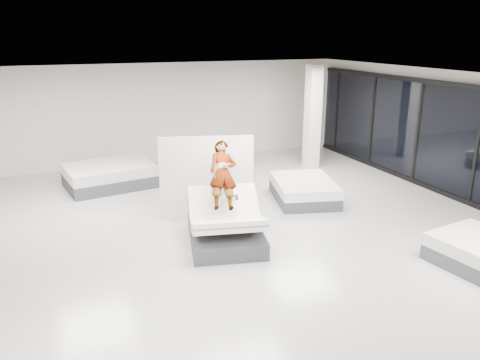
% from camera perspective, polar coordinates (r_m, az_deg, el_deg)
% --- Properties ---
extents(room, '(14.00, 14.04, 3.20)m').
position_cam_1_polar(room, '(9.03, 1.50, 1.49)').
color(room, beige).
rests_on(room, ground).
extents(hero_bed, '(1.80, 2.15, 1.16)m').
position_cam_1_polar(hero_bed, '(9.46, -1.77, -5.67)').
color(hero_bed, '#3C3B41').
rests_on(hero_bed, floor).
extents(person, '(0.86, 1.47, 1.36)m').
position_cam_1_polar(person, '(9.47, -2.07, -0.49)').
color(person, slate).
rests_on(person, hero_bed).
extents(remote, '(0.08, 0.15, 0.08)m').
position_cam_1_polar(remote, '(9.23, -0.42, -2.10)').
color(remote, black).
rests_on(remote, person).
extents(divider_panel, '(2.06, 0.66, 1.92)m').
position_cam_1_polar(divider_panel, '(10.57, -4.07, 0.24)').
color(divider_panel, silver).
rests_on(divider_panel, floor).
extents(flat_bed_right_far, '(1.87, 2.21, 0.53)m').
position_cam_1_polar(flat_bed_right_far, '(12.03, 7.80, -1.22)').
color(flat_bed_right_far, '#3C3B41').
rests_on(flat_bed_right_far, floor).
extents(flat_bed_left_far, '(2.50, 2.02, 0.62)m').
position_cam_1_polar(flat_bed_left_far, '(13.48, -15.64, 0.55)').
color(flat_bed_left_far, '#3C3B41').
rests_on(flat_bed_left_far, floor).
extents(column, '(0.40, 0.40, 3.20)m').
position_cam_1_polar(column, '(14.74, 8.83, 7.56)').
color(column, silver).
rests_on(column, floor).
extents(storefront_glazing, '(0.12, 13.40, 2.92)m').
position_cam_1_polar(storefront_glazing, '(12.58, 26.99, 3.47)').
color(storefront_glazing, '#23283A').
rests_on(storefront_glazing, floor).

